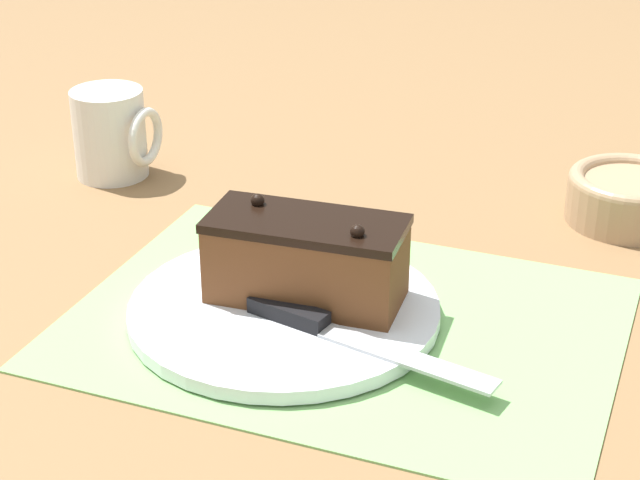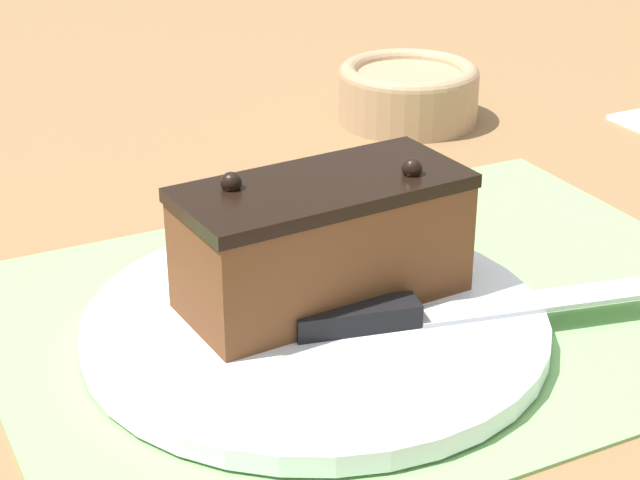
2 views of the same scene
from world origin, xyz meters
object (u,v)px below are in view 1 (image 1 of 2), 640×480
(serving_knife, at_px, (327,327))
(coffee_mug, at_px, (112,134))
(cake_plate, at_px, (284,309))
(small_bowl, at_px, (629,196))
(chocolate_cake, at_px, (306,259))

(serving_knife, height_order, coffee_mug, coffee_mug)
(serving_knife, bearing_deg, cake_plate, -109.41)
(cake_plate, xyz_separation_m, small_bowl, (0.25, 0.31, 0.02))
(chocolate_cake, xyz_separation_m, serving_knife, (0.04, -0.05, -0.03))
(small_bowl, bearing_deg, serving_knife, -120.05)
(cake_plate, relative_size, serving_knife, 1.19)
(chocolate_cake, height_order, small_bowl, chocolate_cake)
(small_bowl, distance_m, coffee_mug, 0.56)
(cake_plate, xyz_separation_m, serving_knife, (0.05, -0.03, 0.01))
(chocolate_cake, bearing_deg, cake_plate, -128.18)
(cake_plate, bearing_deg, coffee_mug, 143.39)
(chocolate_cake, relative_size, serving_knife, 0.77)
(serving_knife, bearing_deg, small_bowl, 161.93)
(cake_plate, height_order, chocolate_cake, chocolate_cake)
(chocolate_cake, bearing_deg, small_bowl, 51.32)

